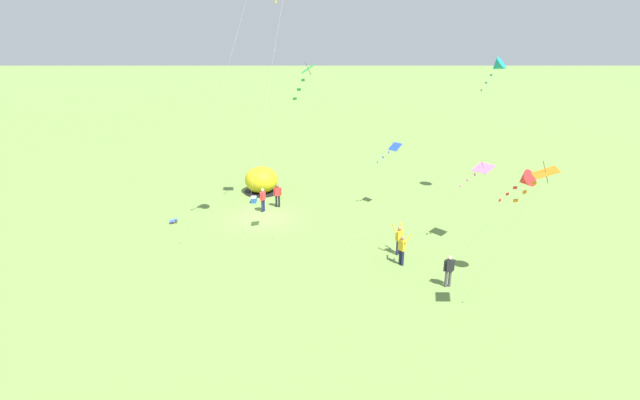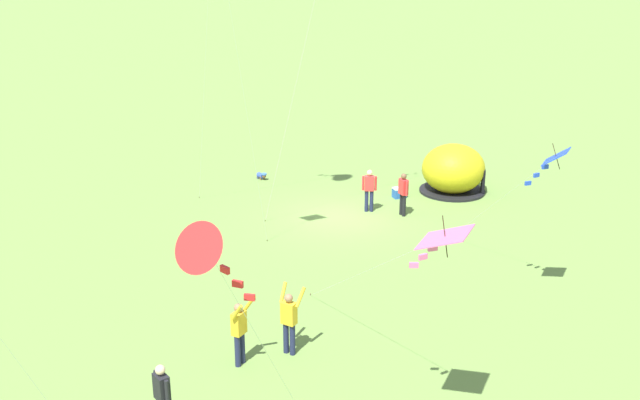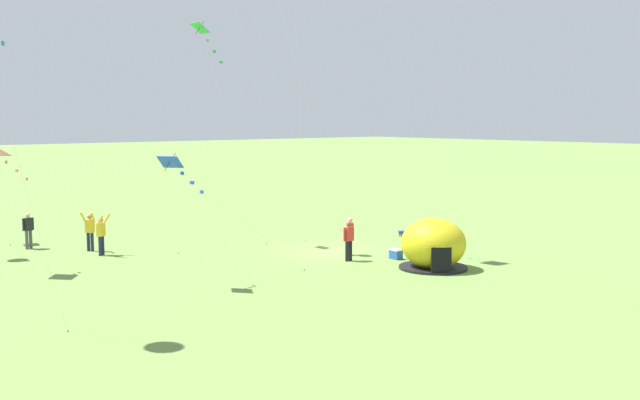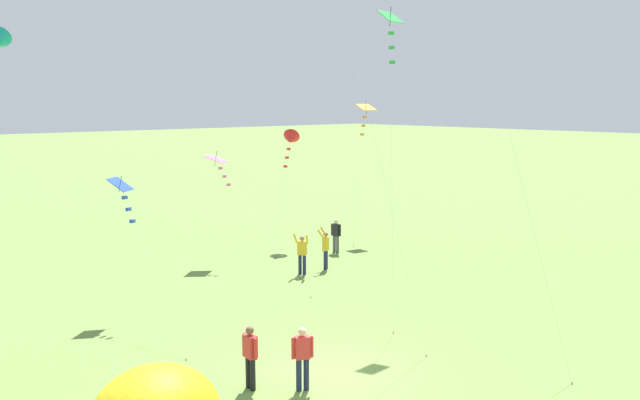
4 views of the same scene
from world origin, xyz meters
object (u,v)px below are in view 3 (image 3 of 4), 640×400
object	(u,v)px
person_center_field	(350,234)
person_arms_raised	(90,230)
popup_tent	(433,245)
person_with_toddler	(28,229)
cooler_box	(396,254)
toddler_crawling	(402,233)
person_flying_kite	(101,234)
kite_blue	(177,168)
kite_green	(204,37)
kite_pink	(0,156)
person_strolling	(349,239)

from	to	relation	value
person_center_field	person_arms_raised	world-z (taller)	person_arms_raised
popup_tent	person_with_toddler	xyz separation A→B (m)	(15.42, 11.09, -0.03)
cooler_box	person_center_field	bearing A→B (deg)	25.04
cooler_box	toddler_crawling	world-z (taller)	cooler_box
toddler_crawling	person_flying_kite	xyz separation A→B (m)	(4.85, 14.37, 0.82)
cooler_box	kite_blue	size ratio (longest dim) A/B	0.09
toddler_crawling	cooler_box	bearing A→B (deg)	131.46
person_flying_kite	person_with_toddler	xyz separation A→B (m)	(3.82, 1.92, -0.03)
toddler_crawling	kite_blue	world-z (taller)	kite_blue
kite_blue	kite_green	xyz separation A→B (m)	(7.45, -5.78, 5.63)
popup_tent	person_center_field	size ratio (longest dim) A/B	1.63
person_arms_raised	kite_pink	distance (m)	6.48
person_center_field	person_flying_kite	bearing A→B (deg)	50.15
popup_tent	person_flying_kite	xyz separation A→B (m)	(11.60, 9.17, 0.00)
person_strolling	kite_blue	xyz separation A→B (m)	(0.32, 8.09, 3.39)
popup_tent	kite_green	bearing A→B (deg)	18.93
popup_tent	kite_blue	size ratio (longest dim) A/B	0.46
popup_tent	person_center_field	distance (m)	4.47
cooler_box	person_arms_raised	bearing A→B (deg)	42.08
toddler_crawling	person_flying_kite	distance (m)	15.19
popup_tent	person_strolling	size ratio (longest dim) A/B	1.63
person_with_toddler	person_arms_raised	bearing A→B (deg)	-141.59
person_center_field	kite_green	xyz separation A→B (m)	(6.80, 3.27, 9.02)
cooler_box	kite_blue	distance (m)	10.88
person_arms_raised	kite_green	bearing A→B (deg)	-108.02
kite_pink	kite_green	bearing A→B (deg)	-84.83
toddler_crawling	person_arms_raised	bearing A→B (deg)	66.60
person_strolling	person_with_toddler	world-z (taller)	same
person_flying_kite	kite_pink	size ratio (longest dim) A/B	0.23
popup_tent	person_center_field	world-z (taller)	popup_tent
person_flying_kite	toddler_crawling	bearing A→B (deg)	-108.66
person_arms_raised	kite_pink	bearing A→B (deg)	119.33
person_strolling	person_flying_kite	bearing A→B (deg)	43.11
toddler_crawling	kite_blue	distance (m)	15.70
toddler_crawling	person_strolling	distance (m)	7.55
popup_tent	person_arms_raised	world-z (taller)	popup_tent
toddler_crawling	kite_pink	size ratio (longest dim) A/B	0.07
person_flying_kite	kite_green	world-z (taller)	kite_green
person_strolling	kite_blue	size ratio (longest dim) A/B	0.28
person_center_field	kite_green	bearing A→B (deg)	25.71
cooler_box	toddler_crawling	bearing A→B (deg)	-48.54
cooler_box	person_with_toddler	size ratio (longest dim) A/B	0.32
popup_tent	person_arms_raised	bearing A→B (deg)	35.19
person_arms_raised	toddler_crawling	bearing A→B (deg)	-113.40
kite_green	toddler_crawling	bearing A→B (deg)	-116.35
toddler_crawling	person_strolling	world-z (taller)	person_strolling
person_strolling	kite_green	bearing A→B (deg)	16.53
person_center_field	person_arms_raised	distance (m)	12.07
person_center_field	kite_pink	world-z (taller)	kite_pink
person_arms_raised	kite_blue	world-z (taller)	kite_blue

